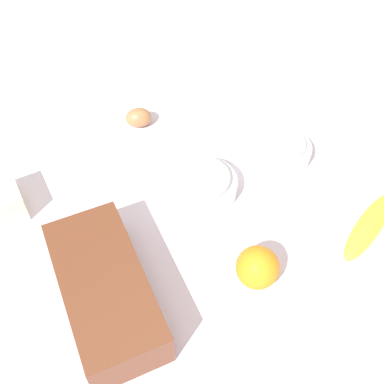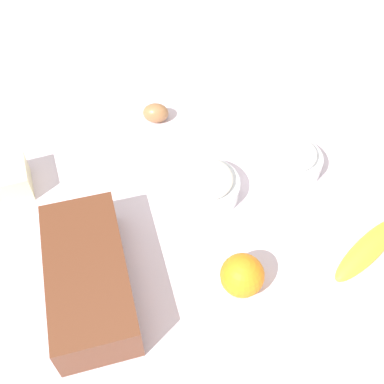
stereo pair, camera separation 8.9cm
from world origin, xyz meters
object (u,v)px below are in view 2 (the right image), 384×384
Objects in this scene: banana at (368,249)px; egg_near_butter at (156,113)px; orange_fruit at (242,275)px; loaf_pan at (88,276)px; sugar_bowl at (291,159)px; flour_bowl at (205,184)px; butter_block at (13,178)px.

egg_near_butter is at bearing 18.11° from banana.
banana is 3.20× the size of egg_near_butter.
orange_fruit is at bearing 171.94° from egg_near_butter.
loaf_pan is 5.11× the size of egg_near_butter.
egg_near_butter is (0.27, 0.18, -0.01)m from sugar_bowl.
banana is 0.24m from orange_fruit.
sugar_bowl is at bearing -68.37° from loaf_pan.
sugar_bowl is (-0.03, -0.19, -0.00)m from flour_bowl.
banana is (-0.18, -0.46, -0.02)m from loaf_pan.
loaf_pan is 0.45m from egg_near_butter.
banana is at bearing -132.63° from butter_block.
flour_bowl is 0.22m from orange_fruit.
flour_bowl is at bearing 177.02° from egg_near_butter.
banana is (-0.27, -0.18, -0.01)m from flour_bowl.
orange_fruit reaches higher than banana.
flour_bowl is at bearing -58.26° from loaf_pan.
butter_block is at bearing 33.86° from orange_fruit.
egg_near_butter is at bearing -8.06° from orange_fruit.
loaf_pan reaches higher than flour_bowl.
orange_fruit reaches higher than sugar_bowl.
egg_near_butter is at bearing -2.98° from flour_bowl.
orange_fruit is (0.06, 0.23, 0.02)m from banana.
loaf_pan is at bearing 68.59° from banana.
flour_bowl is at bearing 34.05° from banana.
loaf_pan is 2.21× the size of flour_bowl.
flour_bowl is 2.31× the size of egg_near_butter.
orange_fruit reaches higher than butter_block.
flour_bowl is 0.19m from sugar_bowl.
flour_bowl is 0.39m from butter_block.
orange_fruit is at bearing -104.42° from loaf_pan.
banana is at bearing -103.84° from orange_fruit.
butter_block is (0.29, 0.05, -0.01)m from loaf_pan.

